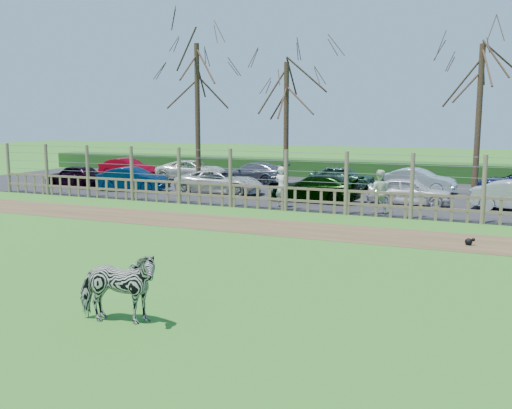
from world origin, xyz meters
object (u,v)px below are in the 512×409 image
at_px(car_4, 409,191).
at_px(car_8, 193,170).
at_px(car_11, 418,181).
at_px(car_2, 219,182).
at_px(visitor_b, 379,192).
at_px(crow, 469,242).
at_px(car_0, 75,176).
at_px(tree_left, 197,81).
at_px(car_7, 128,168).
at_px(car_3, 315,188).
at_px(tree_right, 481,84).
at_px(zebra, 117,288).
at_px(car_10, 342,177).
at_px(car_9, 252,173).
at_px(tree_mid, 286,95).
at_px(visitor_a, 281,187).
at_px(car_1, 133,179).

xyz_separation_m(car_4, car_8, (-13.37, 4.92, 0.00)).
bearing_deg(car_11, car_2, 122.99).
height_order(visitor_b, crow, visitor_b).
bearing_deg(car_0, car_11, 109.25).
distance_m(tree_left, car_11, 12.31).
height_order(car_7, car_8, same).
bearing_deg(car_11, visitor_b, -178.21).
bearing_deg(crow, car_3, 136.18).
distance_m(tree_right, zebra, 20.62).
bearing_deg(car_10, car_9, 88.00).
relative_size(car_2, car_8, 1.00).
bearing_deg(tree_right, tree_mid, -176.82).
bearing_deg(crow, car_0, 161.81).
distance_m(car_4, car_9, 10.63).
bearing_deg(car_4, visitor_a, 116.69).
relative_size(car_0, car_3, 0.85).
bearing_deg(car_10, crow, -151.85).
bearing_deg(zebra, car_4, -24.29).
bearing_deg(car_3, visitor_a, -18.92).
distance_m(tree_mid, tree_right, 9.02).
distance_m(zebra, car_1, 19.29).
bearing_deg(car_11, car_1, 117.38).
height_order(car_0, car_2, same).
height_order(tree_right, crow, tree_right).
xyz_separation_m(tree_left, car_9, (1.52, 3.58, -4.98)).
height_order(car_1, car_4, same).
relative_size(car_7, car_8, 0.84).
bearing_deg(car_4, car_0, 89.55).
height_order(car_9, car_11, same).
xyz_separation_m(car_0, car_1, (3.94, -0.25, 0.00)).
bearing_deg(visitor_b, visitor_a, -3.50).
bearing_deg(zebra, car_2, 6.25).
bearing_deg(car_0, car_8, 144.28).
height_order(visitor_b, car_7, visitor_b).
distance_m(crow, car_0, 21.55).
bearing_deg(car_3, crow, 48.06).
distance_m(car_2, car_8, 6.41).
xyz_separation_m(tree_mid, car_1, (-7.29, -2.88, -4.23)).
xyz_separation_m(visitor_b, car_0, (-16.90, 2.24, -0.26)).
xyz_separation_m(tree_mid, visitor_a, (1.59, -4.90, -3.96)).
xyz_separation_m(tree_right, car_11, (-2.72, 1.74, -4.60)).
relative_size(car_2, car_3, 1.04).
distance_m(crow, car_4, 7.62).
xyz_separation_m(zebra, car_8, (-10.42, 21.49, -0.05)).
height_order(car_0, car_3, same).
bearing_deg(tree_left, car_1, -146.04).
distance_m(tree_mid, car_7, 12.39).
distance_m(zebra, car_7, 25.97).
distance_m(zebra, car_8, 23.88).
bearing_deg(car_1, car_9, -45.14).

